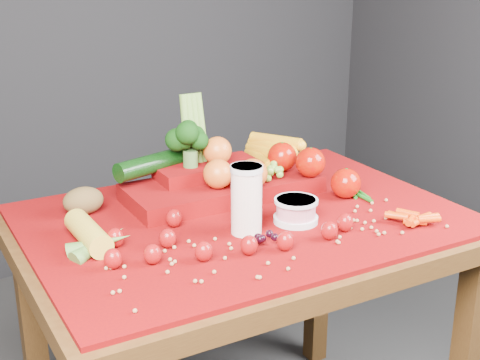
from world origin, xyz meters
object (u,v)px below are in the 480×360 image
milk_glass (246,197)px  produce_mound (232,173)px  table (244,254)px  yogurt_bowl (296,210)px

milk_glass → produce_mound: (0.10, 0.25, -0.03)m
table → yogurt_bowl: 0.19m
table → yogurt_bowl: bearing=-47.1°
milk_glass → produce_mound: size_ratio=0.28×
table → yogurt_bowl: size_ratio=10.08×
milk_glass → yogurt_bowl: size_ratio=1.51×
yogurt_bowl → produce_mound: bearing=99.3°
table → produce_mound: produce_mound is taller
milk_glass → produce_mound: produce_mound is taller
milk_glass → yogurt_bowl: milk_glass is taller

